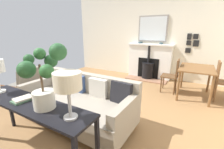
{
  "coord_description": "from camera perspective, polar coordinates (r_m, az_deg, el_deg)",
  "views": [
    {
      "loc": [
        2.44,
        1.61,
        1.56
      ],
      "look_at": [
        -0.54,
        -0.06,
        0.56
      ],
      "focal_mm": 24.16,
      "sensor_mm": 36.0,
      "label": 1
    }
  ],
  "objects": [
    {
      "name": "mirror_over_mantel",
      "position": [
        5.21,
        15.13,
        16.38
      ],
      "size": [
        0.04,
        0.92,
        0.81
      ],
      "color": "gray"
    },
    {
      "name": "potted_plant",
      "position": [
        1.73,
        -24.45,
        -0.37
      ],
      "size": [
        0.45,
        0.45,
        0.72
      ],
      "color": "silver",
      "rests_on": "console_table"
    },
    {
      "name": "armchair_accent",
      "position": [
        3.81,
        -29.93,
        -2.82
      ],
      "size": [
        0.77,
        0.71,
        0.8
      ],
      "color": "brown",
      "rests_on": "ground"
    },
    {
      "name": "fireplace",
      "position": [
        5.19,
        13.86,
        4.26
      ],
      "size": [
        0.65,
        1.46,
        1.14
      ],
      "color": "#93664C",
      "rests_on": "ground"
    },
    {
      "name": "dining_chair_near_fireplace",
      "position": [
        4.12,
        22.19,
        0.37
      ],
      "size": [
        0.4,
        0.4,
        0.87
      ],
      "color": "brown",
      "rests_on": "ground"
    },
    {
      "name": "dining_table",
      "position": [
        4.07,
        29.31,
        0.95
      ],
      "size": [
        1.03,
        0.73,
        0.73
      ],
      "color": "brown",
      "rests_on": "ground"
    },
    {
      "name": "console_table",
      "position": [
        2.13,
        -28.47,
        -11.21
      ],
      "size": [
        0.4,
        1.78,
        0.73
      ],
      "color": "black",
      "rests_on": "ground"
    },
    {
      "name": "wall_left",
      "position": [
        5.38,
        12.27,
        14.83
      ],
      "size": [
        0.12,
        5.25,
        2.9
      ],
      "primitive_type": "cube",
      "color": "silver",
      "rests_on": "ground"
    },
    {
      "name": "mantel_bowl_near",
      "position": [
        5.24,
        10.69,
        11.84
      ],
      "size": [
        0.15,
        0.15,
        0.05
      ],
      "color": "#334C56",
      "rests_on": "fireplace"
    },
    {
      "name": "table_lamp_far_end",
      "position": [
        1.45,
        -16.4,
        -2.96
      ],
      "size": [
        0.26,
        0.26,
        0.47
      ],
      "color": "#B2B2B7",
      "rests_on": "console_table"
    },
    {
      "name": "dining_chair_by_back_wall",
      "position": [
        4.13,
        36.02,
        -1.18
      ],
      "size": [
        0.41,
        0.41,
        0.91
      ],
      "color": "brown",
      "rests_on": "ground"
    },
    {
      "name": "ottoman",
      "position": [
        3.65,
        -5.86,
        -5.0
      ],
      "size": [
        0.6,
        0.78,
        0.38
      ],
      "color": "#B2B2B7",
      "rests_on": "ground"
    },
    {
      "name": "mantel_bowl_far",
      "position": [
        5.06,
        18.15,
        11.17
      ],
      "size": [
        0.12,
        0.12,
        0.05
      ],
      "color": "#334C56",
      "rests_on": "fireplace"
    },
    {
      "name": "photo_gallery_row",
      "position": [
        5.07,
        27.94,
        10.75
      ],
      "size": [
        0.02,
        0.33,
        0.56
      ],
      "color": "black"
    },
    {
      "name": "sofa",
      "position": [
        2.73,
        -12.42,
        -10.39
      ],
      "size": [
        0.94,
        2.01,
        0.79
      ],
      "color": "#B2B2B7",
      "rests_on": "ground"
    },
    {
      "name": "book_stack",
      "position": [
        2.18,
        -30.5,
        -8.02
      ],
      "size": [
        0.26,
        0.18,
        0.04
      ],
      "color": "#4C7056",
      "rests_on": "console_table"
    },
    {
      "name": "ground_plane",
      "position": [
        3.31,
        -3.7,
        -11.84
      ],
      "size": [
        5.38,
        5.25,
        0.01
      ],
      "primitive_type": "cube",
      "color": "olive"
    }
  ]
}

